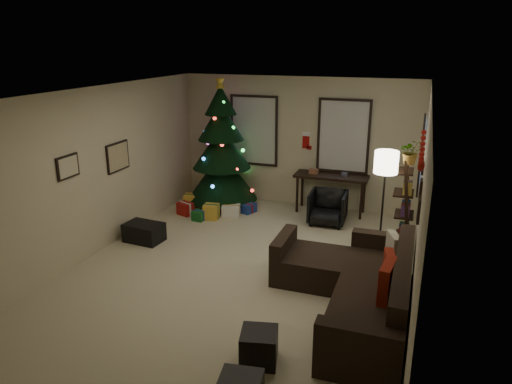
% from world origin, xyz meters
% --- Properties ---
extents(floor, '(7.00, 7.00, 0.00)m').
position_xyz_m(floor, '(0.00, 0.00, 0.00)').
color(floor, '#BEB390').
rests_on(floor, ground).
extents(ceiling, '(7.00, 7.00, 0.00)m').
position_xyz_m(ceiling, '(0.00, 0.00, 2.70)').
color(ceiling, white).
rests_on(ceiling, floor).
extents(wall_back, '(5.00, 0.00, 5.00)m').
position_xyz_m(wall_back, '(0.00, 3.50, 1.35)').
color(wall_back, '#C5B996').
rests_on(wall_back, floor).
extents(wall_front, '(5.00, 0.00, 5.00)m').
position_xyz_m(wall_front, '(0.00, -3.50, 1.35)').
color(wall_front, '#C5B996').
rests_on(wall_front, floor).
extents(wall_left, '(0.00, 7.00, 7.00)m').
position_xyz_m(wall_left, '(-2.50, 0.00, 1.35)').
color(wall_left, '#C5B996').
rests_on(wall_left, floor).
extents(wall_right, '(0.00, 7.00, 7.00)m').
position_xyz_m(wall_right, '(2.50, 0.00, 1.35)').
color(wall_right, '#C5B996').
rests_on(wall_right, floor).
extents(window_back_left, '(1.05, 0.06, 1.50)m').
position_xyz_m(window_back_left, '(-0.95, 3.47, 1.55)').
color(window_back_left, '#728CB2').
rests_on(window_back_left, wall_back).
extents(window_back_right, '(1.05, 0.06, 1.50)m').
position_xyz_m(window_back_right, '(0.95, 3.47, 1.55)').
color(window_back_right, '#728CB2').
rests_on(window_back_right, wall_back).
extents(window_right_wall, '(0.06, 0.90, 1.30)m').
position_xyz_m(window_right_wall, '(2.47, 2.55, 1.50)').
color(window_right_wall, '#728CB2').
rests_on(window_right_wall, wall_right).
extents(christmas_tree, '(1.48, 1.48, 2.76)m').
position_xyz_m(christmas_tree, '(-1.49, 2.94, 1.14)').
color(christmas_tree, black).
rests_on(christmas_tree, floor).
extents(presents, '(1.50, 1.01, 0.30)m').
position_xyz_m(presents, '(-1.46, 2.28, 0.12)').
color(presents, gold).
rests_on(presents, floor).
extents(sofa, '(1.91, 2.77, 0.87)m').
position_xyz_m(sofa, '(1.84, -0.31, 0.29)').
color(sofa, black).
rests_on(sofa, floor).
extents(pillow_red_a, '(0.18, 0.49, 0.48)m').
position_xyz_m(pillow_red_a, '(2.21, -0.69, 0.64)').
color(pillow_red_a, maroon).
rests_on(pillow_red_a, sofa).
extents(pillow_red_b, '(0.19, 0.43, 0.41)m').
position_xyz_m(pillow_red_b, '(2.21, -0.34, 0.64)').
color(pillow_red_b, maroon).
rests_on(pillow_red_b, sofa).
extents(pillow_cream, '(0.24, 0.40, 0.39)m').
position_xyz_m(pillow_cream, '(2.21, 0.38, 0.63)').
color(pillow_cream, '#BCAF98').
rests_on(pillow_cream, sofa).
extents(ottoman_near, '(0.47, 0.47, 0.37)m').
position_xyz_m(ottoman_near, '(0.98, -1.80, 0.19)').
color(ottoman_near, black).
rests_on(ottoman_near, floor).
extents(desk, '(1.47, 0.52, 0.79)m').
position_xyz_m(desk, '(0.79, 3.22, 0.70)').
color(desk, black).
rests_on(desk, floor).
extents(desk_chair, '(0.65, 0.61, 0.65)m').
position_xyz_m(desk_chair, '(0.86, 2.57, 0.33)').
color(desk_chair, black).
rests_on(desk_chair, floor).
extents(bookshelf, '(0.30, 0.49, 1.63)m').
position_xyz_m(bookshelf, '(2.30, 1.66, 0.79)').
color(bookshelf, black).
rests_on(bookshelf, floor).
extents(potted_plant, '(0.54, 0.49, 0.50)m').
position_xyz_m(potted_plant, '(2.30, 1.51, 1.82)').
color(potted_plant, '#4C4C4C').
rests_on(potted_plant, bookshelf).
extents(floor_lamp, '(0.37, 0.37, 1.76)m').
position_xyz_m(floor_lamp, '(1.95, 1.42, 1.47)').
color(floor_lamp, black).
rests_on(floor_lamp, floor).
extents(art_map, '(0.04, 0.60, 0.50)m').
position_xyz_m(art_map, '(-2.48, 0.75, 1.47)').
color(art_map, black).
rests_on(art_map, wall_left).
extents(art_abstract, '(0.04, 0.45, 0.35)m').
position_xyz_m(art_abstract, '(-2.48, -0.48, 1.60)').
color(art_abstract, black).
rests_on(art_abstract, wall_left).
extents(gallery, '(0.03, 1.25, 0.54)m').
position_xyz_m(gallery, '(2.48, -0.07, 1.57)').
color(gallery, black).
rests_on(gallery, wall_right).
extents(garland, '(0.08, 1.90, 0.30)m').
position_xyz_m(garland, '(2.45, -0.06, 2.07)').
color(garland, '#A5140C').
rests_on(garland, wall_right).
extents(stocking_left, '(0.20, 0.05, 0.36)m').
position_xyz_m(stocking_left, '(-0.14, 3.61, 1.47)').
color(stocking_left, '#990F0C').
rests_on(stocking_left, wall_back).
extents(stocking_right, '(0.20, 0.05, 0.36)m').
position_xyz_m(stocking_right, '(0.19, 3.50, 1.41)').
color(stocking_right, '#990F0C').
rests_on(stocking_right, wall_back).
extents(storage_bin, '(0.69, 0.49, 0.33)m').
position_xyz_m(storage_bin, '(-2.01, 0.66, 0.16)').
color(storage_bin, black).
rests_on(storage_bin, floor).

